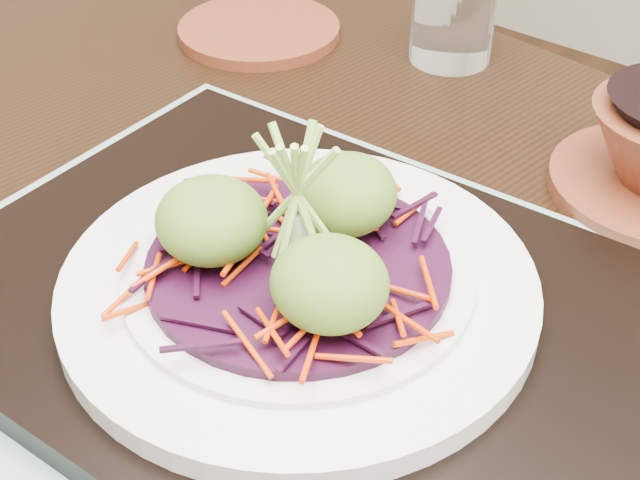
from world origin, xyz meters
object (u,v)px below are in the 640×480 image
Objects in this scene: dining_table at (314,408)px; serving_tray at (299,308)px; white_plate at (299,284)px; terracotta_side_plate at (259,30)px; water_glass at (454,3)px.

serving_tray reaches higher than dining_table.
terracotta_side_plate is at bearing 136.07° from white_plate.
white_plate is 0.39m from water_glass.
white_plate is 1.79× the size of terracotta_side_plate.
dining_table is at bearing -70.53° from water_glass.
white_plate is at bearing 0.00° from serving_tray.
water_glass reaches higher than terracotta_side_plate.
white_plate reaches higher than dining_table.
serving_tray is 2.75× the size of terracotta_side_plate.
dining_table is 0.12m from serving_tray.
dining_table is 3.00× the size of serving_tray.
serving_tray is at bearing -65.06° from dining_table.
dining_table is at bearing 108.44° from white_plate.
water_glass is at bearing 105.64° from serving_tray.
water_glass is (-0.13, 0.37, 0.04)m from serving_tray.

